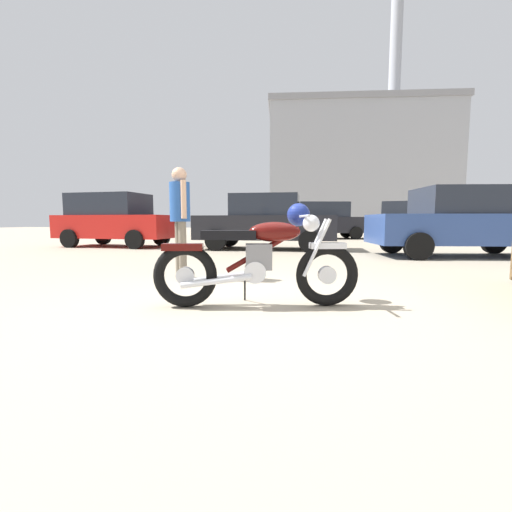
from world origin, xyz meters
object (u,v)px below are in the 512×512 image
object	(u,v)px
red_hatchback_near	(266,222)
pale_sedan_back	(461,222)
bystander	(180,211)
white_estate_far	(115,220)
silver_sedan_mid	(404,220)
blue_hatchback_right	(325,220)
vintage_motorcycle	(262,258)

from	to	relation	value
red_hatchback_near	pale_sedan_back	xyz separation A→B (m)	(5.00, -1.45, 0.00)
bystander	red_hatchback_near	xyz separation A→B (m)	(0.54, 5.62, -0.18)
bystander	white_estate_far	world-z (taller)	white_estate_far
bystander	silver_sedan_mid	size ratio (longest dim) A/B	0.40
bystander	white_estate_far	distance (m)	7.52
blue_hatchback_right	bystander	bearing A→B (deg)	-112.40
silver_sedan_mid	pale_sedan_back	distance (m)	8.35
pale_sedan_back	bystander	bearing A→B (deg)	30.21
white_estate_far	blue_hatchback_right	distance (m)	9.78
white_estate_far	red_hatchback_near	bearing A→B (deg)	1.68
white_estate_far	silver_sedan_mid	size ratio (longest dim) A/B	0.98
white_estate_far	red_hatchback_near	size ratio (longest dim) A/B	0.96
blue_hatchback_right	red_hatchback_near	bearing A→B (deg)	-117.35
silver_sedan_mid	pale_sedan_back	xyz separation A→B (m)	(-0.73, -8.32, -0.08)
bystander	white_estate_far	bearing A→B (deg)	-89.98
vintage_motorcycle	pale_sedan_back	world-z (taller)	pale_sedan_back
white_estate_far	bystander	bearing A→B (deg)	-46.93
red_hatchback_near	white_estate_far	bearing A→B (deg)	-3.17
red_hatchback_near	pale_sedan_back	distance (m)	5.20
bystander	pale_sedan_back	xyz separation A→B (m)	(5.53, 4.17, -0.18)
blue_hatchback_right	silver_sedan_mid	xyz separation A→B (m)	(3.68, 0.05, 0.00)
bystander	blue_hatchback_right	world-z (taller)	blue_hatchback_right
white_estate_far	pale_sedan_back	distance (m)	10.35
blue_hatchback_right	pale_sedan_back	bearing A→B (deg)	-81.04
red_hatchback_near	silver_sedan_mid	distance (m)	8.95
white_estate_far	pale_sedan_back	size ratio (longest dim) A/B	0.92
pale_sedan_back	white_estate_far	bearing A→B (deg)	-16.33
white_estate_far	pale_sedan_back	xyz separation A→B (m)	(10.21, -1.71, -0.08)
white_estate_far	blue_hatchback_right	xyz separation A→B (m)	(7.26, 6.56, 0.00)
white_estate_far	pale_sedan_back	world-z (taller)	white_estate_far
blue_hatchback_right	white_estate_far	bearing A→B (deg)	-148.55
vintage_motorcycle	red_hatchback_near	size ratio (longest dim) A/B	0.49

